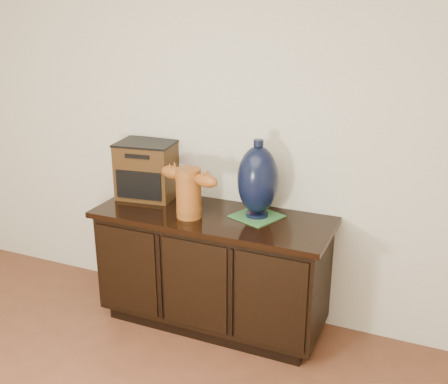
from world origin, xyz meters
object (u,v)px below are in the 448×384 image
at_px(terracotta_vessel, 189,190).
at_px(tv_radio, 147,170).
at_px(lamp_base, 258,180).
at_px(spray_can, 255,203).
at_px(sideboard, 213,269).

distance_m(terracotta_vessel, tv_radio, 0.47).
height_order(lamp_base, spray_can, lamp_base).
xyz_separation_m(sideboard, spray_can, (0.24, 0.09, 0.45)).
bearing_deg(spray_can, tv_radio, 176.40).
relative_size(tv_radio, spray_can, 2.42).
height_order(terracotta_vessel, tv_radio, tv_radio).
bearing_deg(lamp_base, spray_can, 152.80).
bearing_deg(sideboard, spray_can, 19.52).
xyz_separation_m(terracotta_vessel, tv_radio, (-0.41, 0.22, 0.02)).
bearing_deg(spray_can, lamp_base, -27.20).
bearing_deg(lamp_base, tv_radio, 175.82).
distance_m(tv_radio, lamp_base, 0.79).
bearing_deg(sideboard, terracotta_vessel, -143.17).
distance_m(terracotta_vessel, spray_can, 0.40).
bearing_deg(lamp_base, sideboard, -163.56).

